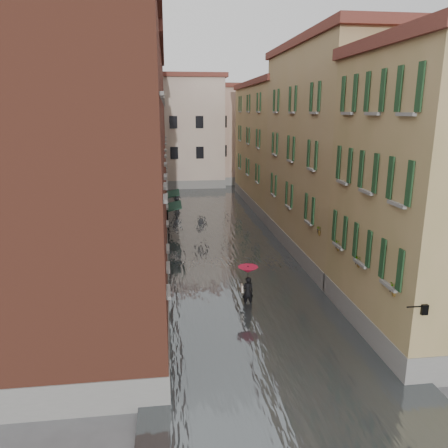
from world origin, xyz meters
TOP-DOWN VIEW (x-y plane):
  - ground at (0.00, 0.00)m, footprint 120.00×120.00m
  - floodwater at (0.00, 13.00)m, footprint 10.00×60.00m
  - building_left_near at (-7.00, -2.00)m, footprint 6.00×8.00m
  - building_left_mid at (-7.00, 9.00)m, footprint 6.00×14.00m
  - building_left_far at (-7.00, 24.00)m, footprint 6.00×16.00m
  - building_right_near at (7.00, -2.00)m, footprint 6.00×8.00m
  - building_right_mid at (7.00, 9.00)m, footprint 6.00×14.00m
  - building_right_far at (7.00, 24.00)m, footprint 6.00×16.00m
  - building_end_cream at (-3.00, 38.00)m, footprint 12.00×9.00m
  - building_end_pink at (6.00, 40.00)m, footprint 10.00×9.00m
  - awning_near at (-3.49, 13.17)m, footprint 1.09×2.78m
  - awning_far at (-3.49, 18.15)m, footprint 1.09×2.88m
  - wall_lantern at (4.33, -6.00)m, footprint 0.71×0.22m
  - window_planters at (4.12, -0.70)m, footprint 0.59×8.65m
  - pedestrian_main at (-0.17, 1.17)m, footprint 0.99×0.99m
  - pedestrian_far at (-3.02, 24.44)m, footprint 1.03×0.91m

SIDE VIEW (x-z plane):
  - ground at x=0.00m, z-range 0.00..0.00m
  - floodwater at x=0.00m, z-range 0.00..0.20m
  - pedestrian_far at x=-3.02m, z-range 0.00..1.76m
  - pedestrian_main at x=-0.17m, z-range 0.27..2.33m
  - awning_near at x=-3.49m, z-range 1.06..3.86m
  - awning_far at x=-3.49m, z-range 1.06..3.86m
  - wall_lantern at x=4.33m, z-range 2.83..3.18m
  - window_planters at x=4.12m, z-range 3.09..3.93m
  - building_right_near at x=7.00m, z-range 0.00..11.50m
  - building_right_far at x=7.00m, z-range 0.00..11.50m
  - building_end_pink at x=6.00m, z-range 0.00..12.00m
  - building_left_mid at x=-7.00m, z-range 0.00..12.50m
  - building_left_near at x=-7.00m, z-range 0.00..13.00m
  - building_right_mid at x=7.00m, z-range 0.00..13.00m
  - building_end_cream at x=-3.00m, z-range 0.00..13.00m
  - building_left_far at x=-7.00m, z-range 0.00..14.00m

